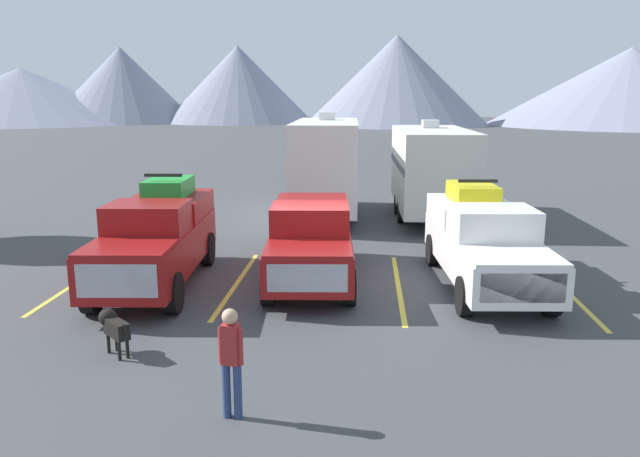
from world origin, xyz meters
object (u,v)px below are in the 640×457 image
Objects in this scene: dog at (113,325)px; camper_trailer_a at (326,163)px; camper_trailer_b at (432,168)px; pickup_truck_a at (157,236)px; pickup_truck_b at (311,238)px; pickup_truck_c at (483,239)px; person_a at (231,356)px.

camper_trailer_a is at bearing 77.15° from dog.
camper_trailer_b is at bearing 61.95° from dog.
pickup_truck_a is at bearing 97.76° from dog.
pickup_truck_b is at bearing 57.59° from dog.
camper_trailer_a is (-4.37, 8.31, 0.93)m from pickup_truck_c.
camper_trailer_b reaches higher than pickup_truck_b.
pickup_truck_a is 3.51× the size of person_a.
camper_trailer_a is 1.03× the size of camper_trailer_b.
dog is at bearing -118.05° from camper_trailer_b.
pickup_truck_c is at bearing -1.98° from pickup_truck_b.
pickup_truck_c is (7.94, 0.53, -0.07)m from pickup_truck_a.
camper_trailer_b is 4.78× the size of person_a.
pickup_truck_a reaches higher than dog.
pickup_truck_c is 9.44m from camper_trailer_a.
dog is at bearing 141.19° from person_a.
pickup_truck_a reaches higher than pickup_truck_b.
camper_trailer_b is at bearing 49.42° from pickup_truck_a.
pickup_truck_b is 0.95× the size of pickup_truck_c.
camper_trailer_a is at bearing 68.06° from pickup_truck_a.
dog is (-2.99, -13.09, -1.52)m from camper_trailer_a.
pickup_truck_b is at bearing 85.80° from person_a.
pickup_truck_b is 4.24m from pickup_truck_c.
camper_trailer_a is 15.23m from person_a.
pickup_truck_b is at bearing 10.38° from pickup_truck_a.
pickup_truck_a is 7.35× the size of dog.
pickup_truck_b reaches higher than person_a.
camper_trailer_b is (7.51, 8.77, 0.72)m from pickup_truck_a.
person_a is at bearing -124.67° from pickup_truck_c.
pickup_truck_b is 7.20× the size of dog.
person_a is at bearing -94.20° from pickup_truck_b.
pickup_truck_c is 8.79m from dog.
pickup_truck_c is 0.76× the size of camper_trailer_b.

